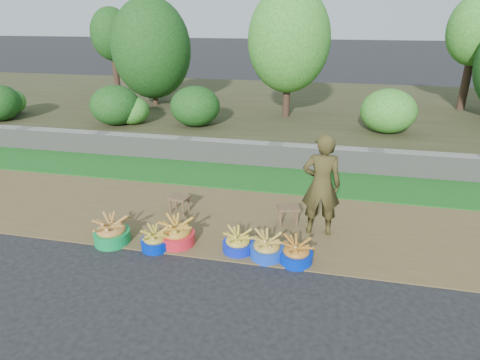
% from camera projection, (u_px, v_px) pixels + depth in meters
% --- Properties ---
extents(ground_plane, '(120.00, 120.00, 0.00)m').
position_uv_depth(ground_plane, '(238.00, 263.00, 5.76)').
color(ground_plane, black).
rests_on(ground_plane, ground).
extents(dirt_shoulder, '(80.00, 2.50, 0.02)m').
position_uv_depth(dirt_shoulder, '(253.00, 222.00, 6.88)').
color(dirt_shoulder, brown).
rests_on(dirt_shoulder, ground).
extents(grass_verge, '(80.00, 1.50, 0.04)m').
position_uv_depth(grass_verge, '(270.00, 179.00, 8.69)').
color(grass_verge, '#1A5F1C').
rests_on(grass_verge, ground).
extents(retaining_wall, '(80.00, 0.35, 0.55)m').
position_uv_depth(retaining_wall, '(276.00, 155.00, 9.36)').
color(retaining_wall, gray).
rests_on(retaining_wall, ground).
extents(earth_bank, '(80.00, 10.00, 0.50)m').
position_uv_depth(earth_bank, '(294.00, 111.00, 13.80)').
color(earth_bank, '#393920').
rests_on(earth_bank, ground).
extents(basin_a, '(0.56, 0.56, 0.42)m').
position_uv_depth(basin_a, '(112.00, 232.00, 6.22)').
color(basin_a, '#0B863D').
rests_on(basin_a, ground).
extents(basin_b, '(0.44, 0.44, 0.33)m').
position_uv_depth(basin_b, '(155.00, 240.00, 6.07)').
color(basin_b, '#0023B2').
rests_on(basin_b, ground).
extents(basin_c, '(0.56, 0.56, 0.42)m').
position_uv_depth(basin_c, '(177.00, 233.00, 6.17)').
color(basin_c, red).
rests_on(basin_c, ground).
extents(basin_d, '(0.46, 0.46, 0.34)m').
position_uv_depth(basin_d, '(238.00, 243.00, 5.99)').
color(basin_d, '#0A20C9').
rests_on(basin_d, ground).
extents(basin_e, '(0.49, 0.49, 0.37)m').
position_uv_depth(basin_e, '(267.00, 248.00, 5.84)').
color(basin_e, blue).
rests_on(basin_e, ground).
extents(basin_f, '(0.48, 0.48, 0.36)m').
position_uv_depth(basin_f, '(296.00, 253.00, 5.72)').
color(basin_f, '#0025BE').
rests_on(basin_f, ground).
extents(stool_left, '(0.40, 0.33, 0.31)m').
position_uv_depth(stool_left, '(179.00, 199.00, 7.12)').
color(stool_left, brown).
rests_on(stool_left, dirt_shoulder).
extents(stool_right, '(0.42, 0.36, 0.32)m').
position_uv_depth(stool_right, '(288.00, 210.00, 6.73)').
color(stool_right, brown).
rests_on(stool_right, dirt_shoulder).
extents(vendor_woman, '(0.63, 0.44, 1.66)m').
position_uv_depth(vendor_woman, '(321.00, 185.00, 6.23)').
color(vendor_woman, black).
rests_on(vendor_woman, dirt_shoulder).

